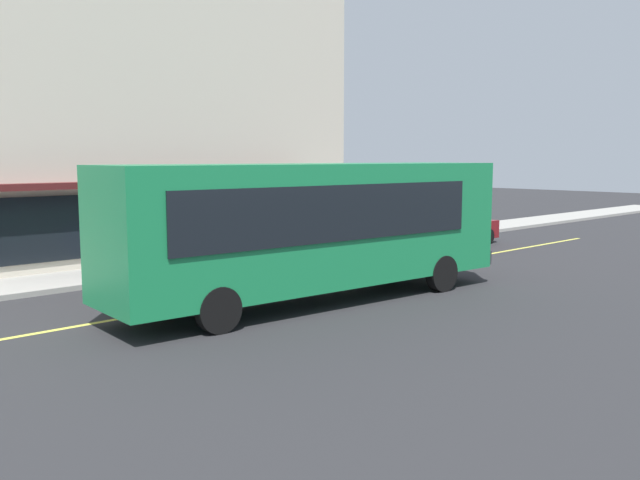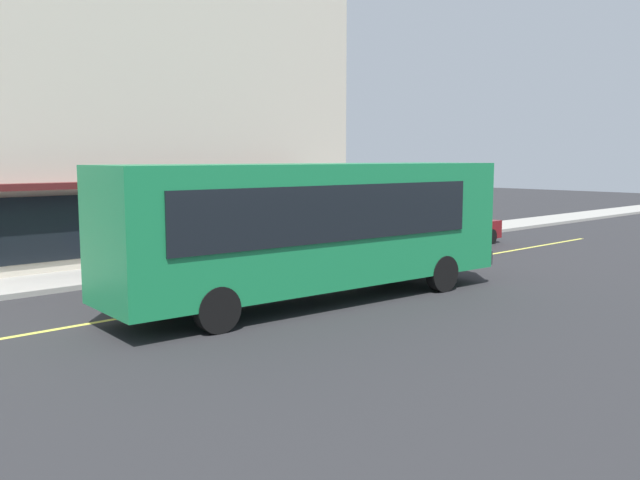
{
  "view_description": "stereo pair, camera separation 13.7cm",
  "coord_description": "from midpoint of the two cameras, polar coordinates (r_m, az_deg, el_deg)",
  "views": [
    {
      "loc": [
        -11.39,
        -14.07,
        3.66
      ],
      "look_at": [
        0.09,
        -1.87,
        1.6
      ],
      "focal_mm": 37.84,
      "sensor_mm": 36.0,
      "label": 1
    },
    {
      "loc": [
        -11.29,
        -14.16,
        3.66
      ],
      "look_at": [
        0.09,
        -1.87,
        1.6
      ],
      "focal_mm": 37.84,
      "sensor_mm": 36.0,
      "label": 2
    }
  ],
  "objects": [
    {
      "name": "ground",
      "position": [
        18.47,
        -3.94,
        -4.43
      ],
      "size": [
        120.0,
        120.0,
        0.0
      ],
      "primitive_type": "plane",
      "color": "#28282B"
    },
    {
      "name": "sidewalk",
      "position": [
        22.6,
        -12.1,
        -2.27
      ],
      "size": [
        80.0,
        2.55,
        0.15
      ],
      "primitive_type": "cube",
      "color": "#9E9B93",
      "rests_on": "ground"
    },
    {
      "name": "car_navy",
      "position": [
        20.95,
        -6.65,
        -1.04
      ],
      "size": [
        4.31,
        1.88,
        1.52
      ],
      "color": "navy",
      "rests_on": "ground"
    },
    {
      "name": "car_silver",
      "position": [
        24.29,
        3.8,
        0.1
      ],
      "size": [
        4.39,
        2.05,
        1.52
      ],
      "color": "#B7BABF",
      "rests_on": "ground"
    },
    {
      "name": "lane_centre_stripe",
      "position": [
        18.47,
        -3.94,
        -4.42
      ],
      "size": [
        36.0,
        0.16,
        0.01
      ],
      "primitive_type": "cube",
      "color": "#D8D14C",
      "rests_on": "ground"
    },
    {
      "name": "storefront_building",
      "position": [
        28.32,
        -19.11,
        12.22
      ],
      "size": [
        18.21,
        11.09,
        12.84
      ],
      "color": "beige",
      "rests_on": "ground"
    },
    {
      "name": "bus",
      "position": [
        16.96,
        -0.02,
        1.35
      ],
      "size": [
        11.28,
        3.29,
        3.5
      ],
      "color": "#197F47",
      "rests_on": "ground"
    },
    {
      "name": "car_maroon",
      "position": [
        28.71,
        11.43,
        1.04
      ],
      "size": [
        4.3,
        1.87,
        1.52
      ],
      "color": "maroon",
      "rests_on": "ground"
    }
  ]
}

